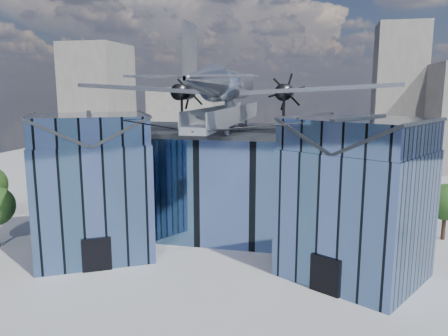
# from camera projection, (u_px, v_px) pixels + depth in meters

# --- Properties ---
(ground_plane) EXTENTS (120.00, 120.00, 0.00)m
(ground_plane) POSITION_uv_depth(u_px,v_px,m) (219.00, 258.00, 35.92)
(ground_plane) COLOR gray
(museum) EXTENTS (32.88, 24.50, 17.60)m
(museum) POSITION_uv_depth(u_px,v_px,m) (233.00, 178.00, 40.51)
(museum) COLOR #496695
(museum) RESTS_ON ground
(bg_towers) EXTENTS (77.00, 24.50, 26.00)m
(bg_towers) POSITION_uv_depth(u_px,v_px,m) (288.00, 109.00, 82.27)
(bg_towers) COLOR slate
(bg_towers) RESTS_ON ground
(tree_side_e) EXTENTS (3.62, 3.62, 5.25)m
(tree_side_e) POSITION_uv_depth(u_px,v_px,m) (446.00, 202.00, 39.73)
(tree_side_e) COLOR black
(tree_side_e) RESTS_ON ground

